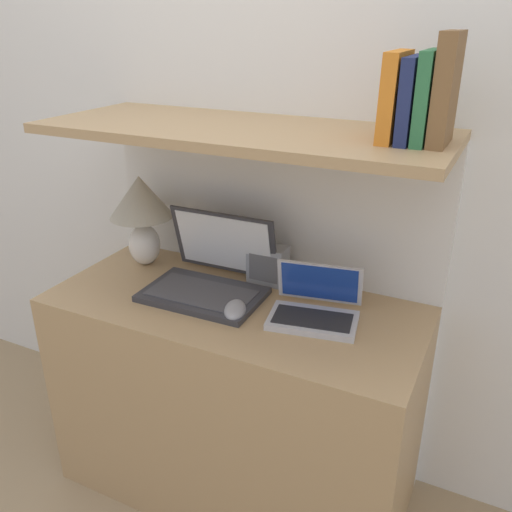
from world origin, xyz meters
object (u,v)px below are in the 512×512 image
(table_lamp, at_px, (141,207))
(laptop_small, at_px, (315,308))
(laptop_large, at_px, (210,277))
(router_box, at_px, (268,264))
(book_brown, at_px, (446,90))
(book_orange, at_px, (395,97))
(book_green, at_px, (427,98))
(computer_mouse, at_px, (235,310))
(book_navy, at_px, (411,100))

(table_lamp, height_order, laptop_small, table_lamp)
(laptop_small, bearing_deg, laptop_large, 177.30)
(router_box, relative_size, book_brown, 0.51)
(router_box, distance_m, book_orange, 0.72)
(laptop_small, bearing_deg, table_lamp, 171.75)
(book_green, bearing_deg, book_orange, 180.00)
(laptop_large, distance_m, book_brown, 0.90)
(laptop_small, distance_m, book_brown, 0.70)
(book_brown, bearing_deg, computer_mouse, -165.14)
(router_box, height_order, book_green, book_green)
(laptop_large, xyz_separation_m, book_orange, (0.54, 0.02, 0.60))
(table_lamp, relative_size, laptop_large, 0.86)
(laptop_large, height_order, book_green, book_green)
(computer_mouse, relative_size, router_box, 0.98)
(book_brown, distance_m, book_green, 0.05)
(router_box, bearing_deg, laptop_large, -134.96)
(laptop_small, distance_m, book_orange, 0.64)
(laptop_small, xyz_separation_m, computer_mouse, (-0.22, -0.09, -0.01))
(computer_mouse, xyz_separation_m, book_brown, (0.50, 0.13, 0.65))
(table_lamp, bearing_deg, laptop_small, -8.25)
(book_navy, bearing_deg, laptop_large, -177.80)
(laptop_large, relative_size, computer_mouse, 2.98)
(book_navy, bearing_deg, table_lamp, 176.12)
(laptop_small, xyz_separation_m, book_green, (0.24, 0.04, 0.62))
(book_green, bearing_deg, router_box, 165.68)
(laptop_small, relative_size, book_brown, 1.12)
(router_box, xyz_separation_m, book_orange, (0.39, -0.12, 0.58))
(book_brown, xyz_separation_m, book_orange, (-0.12, 0.00, -0.02))
(laptop_small, distance_m, router_box, 0.28)
(book_green, relative_size, book_navy, 1.07)
(router_box, distance_m, book_green, 0.76)
(router_box, bearing_deg, book_brown, -13.21)
(table_lamp, bearing_deg, book_brown, -3.58)
(table_lamp, distance_m, book_green, 1.04)
(laptop_small, height_order, router_box, laptop_small)
(laptop_large, relative_size, book_navy, 1.90)
(table_lamp, height_order, book_orange, book_orange)
(book_green, bearing_deg, computer_mouse, -163.88)
(table_lamp, relative_size, book_navy, 1.63)
(laptop_small, xyz_separation_m, book_brown, (0.28, 0.04, 0.64))
(router_box, relative_size, book_green, 0.61)
(table_lamp, bearing_deg, book_green, -3.73)
(computer_mouse, distance_m, book_brown, 0.84)
(router_box, xyz_separation_m, book_navy, (0.44, -0.12, 0.58))
(laptop_large, relative_size, router_box, 2.91)
(table_lamp, height_order, book_navy, book_navy)
(laptop_large, bearing_deg, laptop_small, -2.70)
(computer_mouse, height_order, book_orange, book_orange)
(book_green, bearing_deg, book_navy, 180.00)
(book_brown, bearing_deg, book_orange, 180.00)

